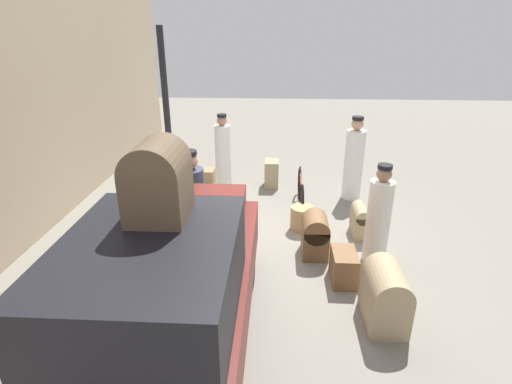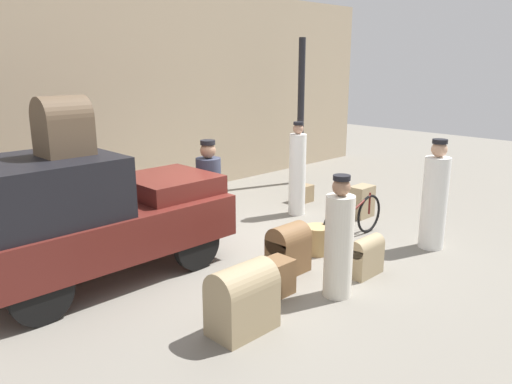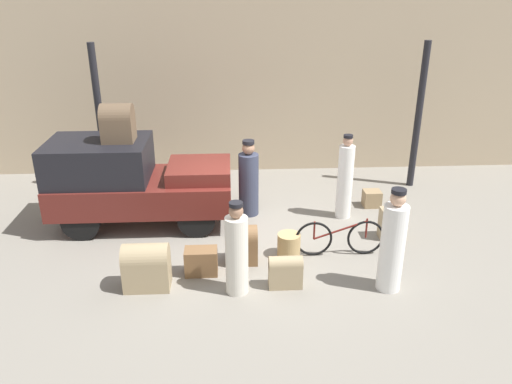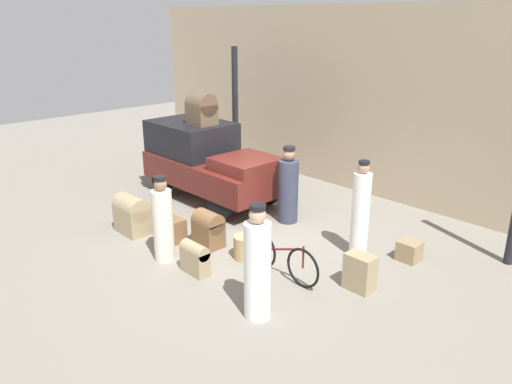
% 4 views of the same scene
% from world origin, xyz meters
% --- Properties ---
extents(ground_plane, '(30.00, 30.00, 0.00)m').
position_xyz_m(ground_plane, '(0.00, 0.00, 0.00)').
color(ground_plane, gray).
extents(station_building_facade, '(16.00, 0.15, 4.50)m').
position_xyz_m(station_building_facade, '(0.00, 4.08, 2.25)').
color(station_building_facade, tan).
rests_on(station_building_facade, ground).
extents(canopy_pillar_left, '(0.16, 0.16, 3.48)m').
position_xyz_m(canopy_pillar_left, '(-3.24, 2.69, 1.74)').
color(canopy_pillar_left, black).
rests_on(canopy_pillar_left, ground).
extents(canopy_pillar_right, '(0.16, 0.16, 3.48)m').
position_xyz_m(canopy_pillar_right, '(4.18, 2.69, 1.74)').
color(canopy_pillar_right, black).
rests_on(canopy_pillar_right, ground).
extents(truck, '(3.62, 1.63, 1.79)m').
position_xyz_m(truck, '(-2.30, 0.96, 0.96)').
color(truck, black).
rests_on(truck, ground).
extents(bicycle, '(1.65, 0.04, 0.73)m').
position_xyz_m(bicycle, '(1.70, -0.63, 0.35)').
color(bicycle, black).
rests_on(bicycle, ground).
extents(wicker_basket, '(0.42, 0.42, 0.44)m').
position_xyz_m(wicker_basket, '(0.76, -0.61, 0.22)').
color(wicker_basket, tan).
rests_on(wicker_basket, ground).
extents(porter_with_bicycle, '(0.33, 0.33, 1.83)m').
position_xyz_m(porter_with_bicycle, '(2.12, 0.99, 0.85)').
color(porter_with_bicycle, white).
rests_on(porter_with_bicycle, ground).
extents(porter_lifting_near_truck, '(0.40, 0.40, 1.77)m').
position_xyz_m(porter_lifting_near_truck, '(2.28, -1.75, 0.81)').
color(porter_lifting_near_truck, white).
rests_on(porter_lifting_near_truck, ground).
extents(porter_standing_middle, '(0.37, 0.37, 1.60)m').
position_xyz_m(porter_standing_middle, '(-0.21, -1.71, 0.73)').
color(porter_standing_middle, silver).
rests_on(porter_standing_middle, ground).
extents(conductor_in_dark_uniform, '(0.43, 0.43, 1.67)m').
position_xyz_m(conductor_in_dark_uniform, '(0.10, 1.25, 0.75)').
color(conductor_in_dark_uniform, '#33384C').
rests_on(conductor_in_dark_uniform, ground).
extents(suitcase_black_upright, '(0.38, 0.34, 0.37)m').
position_xyz_m(suitcase_black_upright, '(2.88, 1.49, 0.18)').
color(suitcase_black_upright, '#937A56').
rests_on(suitcase_black_upright, ground).
extents(suitcase_tan_flat, '(0.56, 0.34, 0.47)m').
position_xyz_m(suitcase_tan_flat, '(-0.82, -1.13, 0.23)').
color(suitcase_tan_flat, brown).
rests_on(suitcase_tan_flat, ground).
extents(trunk_barrel_dark, '(0.75, 0.47, 0.79)m').
position_xyz_m(trunk_barrel_dark, '(-1.69, -1.50, 0.40)').
color(trunk_barrel_dark, '#9E8966').
rests_on(trunk_barrel_dark, ground).
extents(trunk_large_brown, '(0.56, 0.41, 0.71)m').
position_xyz_m(trunk_large_brown, '(-0.11, -0.77, 0.37)').
color(trunk_large_brown, brown).
rests_on(trunk_large_brown, ground).
extents(trunk_wicker_pale, '(0.48, 0.32, 0.62)m').
position_xyz_m(trunk_wicker_pale, '(2.87, -0.02, 0.31)').
color(trunk_wicker_pale, '#9E8966').
rests_on(trunk_wicker_pale, ground).
extents(trunk_umber_medium, '(0.55, 0.25, 0.57)m').
position_xyz_m(trunk_umber_medium, '(0.59, -1.62, 0.30)').
color(trunk_umber_medium, '#9E8966').
rests_on(trunk_umber_medium, ground).
extents(trunk_on_truck_roof, '(0.60, 0.53, 0.75)m').
position_xyz_m(trunk_on_truck_roof, '(-2.46, 0.96, 2.15)').
color(trunk_on_truck_roof, brown).
rests_on(trunk_on_truck_roof, truck).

